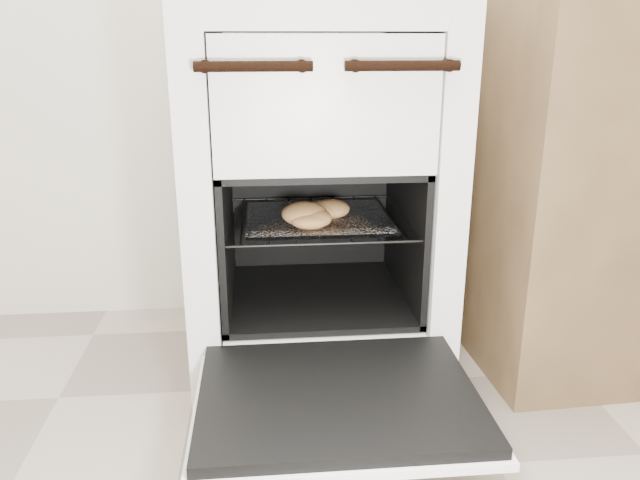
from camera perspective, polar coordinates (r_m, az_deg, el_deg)
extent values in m
cube|color=white|center=(1.60, -0.54, 3.85)|extent=(0.60, 0.64, 0.93)
cylinder|color=black|center=(1.21, -6.09, 15.50)|extent=(0.22, 0.02, 0.02)
cylinder|color=black|center=(1.24, 7.57, 15.51)|extent=(0.22, 0.02, 0.02)
cube|color=black|center=(1.22, 1.65, -14.06)|extent=(0.52, 0.40, 0.02)
cube|color=white|center=(1.23, 1.64, -14.78)|extent=(0.54, 0.42, 0.02)
cylinder|color=black|center=(1.53, -8.39, 1.77)|extent=(0.01, 0.42, 0.01)
cylinder|color=black|center=(1.57, 7.64, 2.20)|extent=(0.01, 0.42, 0.01)
cylinder|color=black|center=(1.34, 0.49, -0.38)|extent=(0.43, 0.01, 0.01)
cylinder|color=black|center=(1.73, -0.88, 3.86)|extent=(0.43, 0.01, 0.01)
cylinder|color=black|center=(1.53, -7.07, 1.81)|extent=(0.01, 0.40, 0.01)
cylinder|color=black|center=(1.53, -4.81, 1.88)|extent=(0.01, 0.40, 0.01)
cylinder|color=black|center=(1.53, -2.54, 1.94)|extent=(0.01, 0.40, 0.01)
cylinder|color=black|center=(1.53, -0.28, 2.01)|extent=(0.01, 0.40, 0.01)
cylinder|color=black|center=(1.54, 1.96, 2.06)|extent=(0.01, 0.40, 0.01)
cylinder|color=black|center=(1.55, 4.18, 2.12)|extent=(0.01, 0.40, 0.01)
cylinder|color=black|center=(1.56, 6.37, 2.17)|extent=(0.01, 0.40, 0.01)
cube|color=silver|center=(1.51, -0.22, 2.01)|extent=(0.34, 0.30, 0.01)
ellipsoid|color=tan|center=(1.44, -1.42, 2.44)|extent=(0.14, 0.14, 0.05)
ellipsoid|color=tan|center=(1.42, -0.94, 1.88)|extent=(0.13, 0.13, 0.04)
ellipsoid|color=tan|center=(1.50, 1.01, 2.88)|extent=(0.12, 0.12, 0.04)
ellipsoid|color=tan|center=(1.42, -0.59, 2.02)|extent=(0.10, 0.10, 0.04)
ellipsoid|color=tan|center=(1.49, 0.26, 2.78)|extent=(0.12, 0.12, 0.04)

